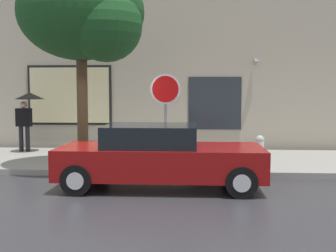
{
  "coord_description": "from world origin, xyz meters",
  "views": [
    {
      "loc": [
        2.18,
        -9.09,
        2.11
      ],
      "look_at": [
        1.49,
        1.8,
        1.2
      ],
      "focal_mm": 44.67,
      "sensor_mm": 36.0,
      "label": 1
    }
  ],
  "objects_px": {
    "pedestrian_with_umbrella": "(28,105)",
    "street_tree": "(86,16)",
    "parked_car": "(159,157)",
    "fire_hydrant": "(260,151)",
    "stop_sign": "(165,102)"
  },
  "relations": [
    {
      "from": "fire_hydrant",
      "to": "street_tree",
      "type": "xyz_separation_m",
      "value": [
        -4.48,
        -0.34,
        3.48
      ]
    },
    {
      "from": "parked_car",
      "to": "stop_sign",
      "type": "bearing_deg",
      "value": 88.38
    },
    {
      "from": "parked_car",
      "to": "pedestrian_with_umbrella",
      "type": "relative_size",
      "value": 2.29
    },
    {
      "from": "pedestrian_with_umbrella",
      "to": "street_tree",
      "type": "bearing_deg",
      "value": -44.0
    },
    {
      "from": "street_tree",
      "to": "pedestrian_with_umbrella",
      "type": "bearing_deg",
      "value": 136.0
    },
    {
      "from": "fire_hydrant",
      "to": "stop_sign",
      "type": "distance_m",
      "value": 2.81
    },
    {
      "from": "pedestrian_with_umbrella",
      "to": "stop_sign",
      "type": "height_order",
      "value": "stop_sign"
    },
    {
      "from": "fire_hydrant",
      "to": "stop_sign",
      "type": "bearing_deg",
      "value": -167.5
    },
    {
      "from": "parked_car",
      "to": "street_tree",
      "type": "height_order",
      "value": "street_tree"
    },
    {
      "from": "pedestrian_with_umbrella",
      "to": "street_tree",
      "type": "xyz_separation_m",
      "value": [
        2.61,
        -2.52,
        2.38
      ]
    },
    {
      "from": "pedestrian_with_umbrella",
      "to": "parked_car",
      "type": "bearing_deg",
      "value": -41.98
    },
    {
      "from": "street_tree",
      "to": "stop_sign",
      "type": "xyz_separation_m",
      "value": [
        2.05,
        -0.2,
        -2.19
      ]
    },
    {
      "from": "pedestrian_with_umbrella",
      "to": "street_tree",
      "type": "height_order",
      "value": "street_tree"
    },
    {
      "from": "stop_sign",
      "to": "pedestrian_with_umbrella",
      "type": "bearing_deg",
      "value": 149.64
    },
    {
      "from": "fire_hydrant",
      "to": "pedestrian_with_umbrella",
      "type": "distance_m",
      "value": 7.51
    }
  ]
}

